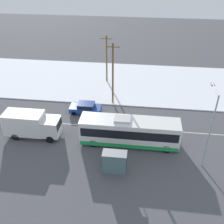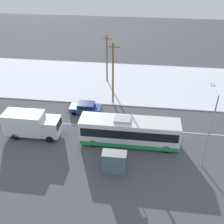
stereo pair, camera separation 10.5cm
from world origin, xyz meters
name	(u,v)px [view 1 (the left image)]	position (x,y,z in m)	size (l,w,h in m)	color
ground_plane	(127,128)	(0.00, 0.00, 0.00)	(120.00, 120.00, 0.00)	#4C4C51
snow_lot	(133,82)	(0.00, 12.94, 0.06)	(80.00, 15.29, 0.12)	white
lane_marking_center	(127,128)	(0.00, 0.00, 0.00)	(60.00, 0.12, 0.00)	silver
city_bus	(129,131)	(0.43, -2.86, 1.64)	(11.05, 2.57, 3.37)	white
box_truck	(31,124)	(-11.05, -2.85, 1.70)	(6.49, 2.30, 3.11)	silver
sedan_car	(86,108)	(-5.80, 2.88, 0.82)	(4.20, 1.80, 1.50)	navy
pedestrian_at_stop	(110,154)	(-1.35, -6.29, 1.12)	(0.66, 0.29, 1.83)	#23232D
bus_shelter	(114,161)	(-0.72, -7.75, 1.66)	(2.40, 1.20, 2.40)	gray
streetlamp	(211,121)	(8.17, -5.04, 5.21)	(0.36, 3.00, 8.29)	#9EA3A8
utility_pole_roadside	(113,74)	(-2.49, 5.90, 4.61)	(1.80, 0.24, 8.84)	brown
utility_pole_snowlot	(107,58)	(-4.31, 12.84, 4.06)	(1.80, 0.24, 7.74)	brown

